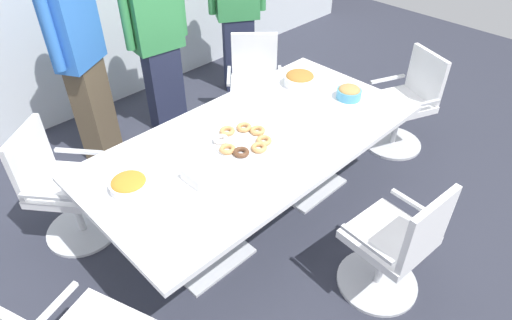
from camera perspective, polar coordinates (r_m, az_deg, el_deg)
ground_plane at (r=3.57m, az=-0.00°, el=-7.00°), size 10.00×10.00×0.01m
conference_table at (r=3.16m, az=-0.00°, el=1.07°), size 2.40×1.20×0.75m
office_chair_0 at (r=4.37m, az=-0.16°, el=9.11°), size 0.76×0.76×0.91m
office_chair_1 at (r=3.45m, az=-23.56°, el=-3.67°), size 0.76×0.76×0.91m
office_chair_3 at (r=2.93m, az=17.38°, el=-10.76°), size 0.58×0.58×0.91m
office_chair_4 at (r=4.30m, az=18.62°, el=6.51°), size 0.71×0.71×0.91m
person_standing_0 at (r=3.96m, az=-21.77°, el=12.72°), size 0.56×0.42×1.88m
person_standing_1 at (r=4.24m, az=-12.50°, el=14.81°), size 0.62×0.27×1.73m
person_standing_2 at (r=4.90m, az=-2.40°, el=18.65°), size 0.56×0.42×1.71m
snack_bowl_chips_orange at (r=2.75m, az=-16.04°, el=-2.96°), size 0.23×0.23×0.08m
snack_bowl_cookies at (r=3.58m, az=11.89°, el=8.53°), size 0.19×0.19×0.11m
snack_bowl_pretzels at (r=3.71m, az=5.64°, el=10.37°), size 0.26×0.26×0.12m
donut_platter at (r=3.02m, az=-1.74°, el=2.55°), size 0.40×0.40×0.04m
napkin_pile at (r=2.72m, az=-7.06°, el=-1.85°), size 0.18×0.18×0.08m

